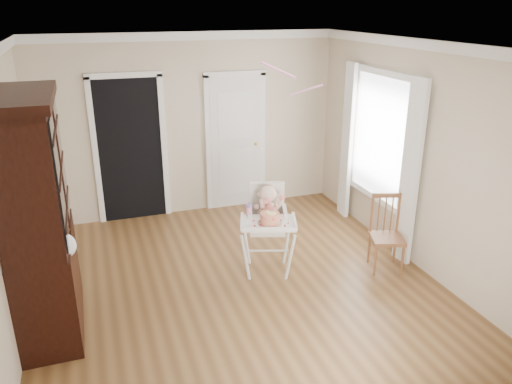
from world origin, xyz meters
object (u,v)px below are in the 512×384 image
object	(u,v)px
china_cabinet	(38,218)
dining_chair	(386,235)
high_chair	(267,220)
sippy_cup	(249,210)
cake	(270,218)

from	to	relation	value
china_cabinet	dining_chair	bearing A→B (deg)	-0.98
high_chair	dining_chair	bearing A→B (deg)	3.21
sippy_cup	dining_chair	world-z (taller)	sippy_cup
china_cabinet	high_chair	bearing A→B (deg)	7.34
dining_chair	china_cabinet	bearing A→B (deg)	-163.16
sippy_cup	dining_chair	distance (m)	1.72
sippy_cup	high_chair	bearing A→B (deg)	2.47
cake	china_cabinet	distance (m)	2.36
high_chair	sippy_cup	size ratio (longest dim) A/B	6.03
cake	china_cabinet	bearing A→B (deg)	-179.42
high_chair	china_cabinet	size ratio (longest dim) A/B	0.47
china_cabinet	dining_chair	size ratio (longest dim) A/B	2.54
sippy_cup	china_cabinet	size ratio (longest dim) A/B	0.08
high_chair	cake	xyz separation A→B (m)	(-0.08, -0.29, 0.15)
cake	dining_chair	xyz separation A→B (m)	(1.48, -0.09, -0.40)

